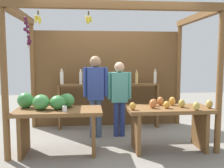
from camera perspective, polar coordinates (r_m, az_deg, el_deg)
The scene contains 7 objects.
ground_plane at distance 4.99m, azimuth -0.20°, elevation -12.32°, with size 12.00×12.00×0.00m, color gray.
market_stall at distance 5.19m, azimuth -0.74°, elevation 4.05°, with size 3.49×1.97×2.42m.
fruit_counter_left at distance 4.20m, azimuth -13.29°, elevation -6.60°, with size 1.42×0.65×0.99m.
fruit_counter_right at distance 4.35m, azimuth 12.99°, elevation -7.43°, with size 1.44×0.66×0.89m.
bottle_shelf_unit at distance 5.48m, azimuth -0.88°, elevation -2.02°, with size 2.24×0.22×1.34m.
vendor_man at distance 4.83m, azimuth -3.83°, elevation -1.17°, with size 0.48×0.22×1.61m.
vendor_woman at distance 4.90m, azimuth 1.70°, elevation -2.01°, with size 0.48×0.20×1.49m.
Camera 1 is at (-0.41, -4.72, 1.57)m, focal length 39.54 mm.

